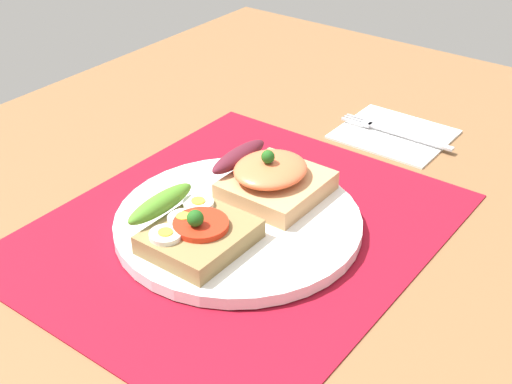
{
  "coord_description": "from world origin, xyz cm",
  "views": [
    {
      "loc": [
        -45.22,
        -36.02,
        40.55
      ],
      "look_at": [
        3.0,
        0.0,
        3.05
      ],
      "focal_mm": 48.82,
      "sensor_mm": 36.0,
      "label": 1
    }
  ],
  "objects_px": {
    "sandwich_salmon": "(271,177)",
    "fork": "(393,131)",
    "napkin": "(394,133)",
    "sandwich_egg_tomato": "(191,228)",
    "plate": "(238,222)"
  },
  "relations": [
    {
      "from": "sandwich_salmon",
      "to": "fork",
      "type": "height_order",
      "value": "sandwich_salmon"
    },
    {
      "from": "sandwich_salmon",
      "to": "napkin",
      "type": "bearing_deg",
      "value": -7.74
    },
    {
      "from": "sandwich_egg_tomato",
      "to": "fork",
      "type": "bearing_deg",
      "value": -6.78
    },
    {
      "from": "sandwich_egg_tomato",
      "to": "sandwich_salmon",
      "type": "xyz_separation_m",
      "value": [
        0.12,
        -0.01,
        0.0
      ]
    },
    {
      "from": "plate",
      "to": "sandwich_egg_tomato",
      "type": "bearing_deg",
      "value": 169.46
    },
    {
      "from": "sandwich_egg_tomato",
      "to": "sandwich_salmon",
      "type": "height_order",
      "value": "sandwich_salmon"
    },
    {
      "from": "fork",
      "to": "napkin",
      "type": "bearing_deg",
      "value": -5.59
    },
    {
      "from": "napkin",
      "to": "fork",
      "type": "relative_size",
      "value": 0.88
    },
    {
      "from": "sandwich_egg_tomato",
      "to": "fork",
      "type": "xyz_separation_m",
      "value": [
        0.34,
        -0.04,
        -0.02
      ]
    },
    {
      "from": "plate",
      "to": "napkin",
      "type": "xyz_separation_m",
      "value": [
        0.28,
        -0.03,
        -0.01
      ]
    },
    {
      "from": "napkin",
      "to": "sandwich_salmon",
      "type": "bearing_deg",
      "value": 172.26
    },
    {
      "from": "sandwich_egg_tomato",
      "to": "napkin",
      "type": "bearing_deg",
      "value": -6.77
    },
    {
      "from": "sandwich_salmon",
      "to": "napkin",
      "type": "relative_size",
      "value": 0.8
    },
    {
      "from": "plate",
      "to": "fork",
      "type": "relative_size",
      "value": 1.65
    },
    {
      "from": "plate",
      "to": "sandwich_egg_tomato",
      "type": "distance_m",
      "value": 0.06
    }
  ]
}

